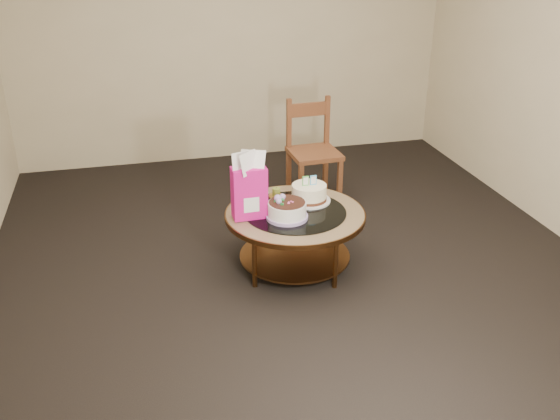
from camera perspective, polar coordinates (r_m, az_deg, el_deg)
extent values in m
plane|color=black|center=(4.71, 1.34, -5.18)|extent=(5.00, 5.00, 0.00)
cube|color=beige|center=(6.60, -4.46, 15.69)|extent=(4.50, 0.02, 2.60)
cube|color=beige|center=(2.09, 20.14, -7.78)|extent=(4.50, 0.02, 2.60)
cylinder|color=brown|center=(4.87, 4.68, -1.38)|extent=(0.04, 0.04, 0.42)
cylinder|color=brown|center=(4.87, -1.98, -1.33)|extent=(0.04, 0.04, 0.42)
cylinder|color=brown|center=(4.37, -2.35, -4.64)|extent=(0.04, 0.04, 0.42)
cylinder|color=brown|center=(4.38, 5.09, -4.69)|extent=(0.04, 0.04, 0.42)
cylinder|color=brown|center=(4.66, 1.35, -4.12)|extent=(0.82, 0.82, 0.02)
cylinder|color=brown|center=(4.51, 1.39, -0.44)|extent=(1.02, 1.02, 0.04)
cylinder|color=olive|center=(4.51, 1.39, -0.28)|extent=(1.00, 1.00, 0.01)
cylinder|color=black|center=(4.50, 1.39, -0.19)|extent=(0.74, 0.74, 0.01)
cylinder|color=#A287BF|center=(4.40, 0.65, -0.61)|extent=(0.30, 0.30, 0.02)
cylinder|color=silver|center=(4.38, 0.65, -0.03)|extent=(0.27, 0.27, 0.12)
cylinder|color=black|center=(4.35, 0.66, 0.72)|extent=(0.25, 0.25, 0.01)
sphere|color=#A287BF|center=(4.36, -0.21, 1.08)|extent=(0.05, 0.05, 0.05)
sphere|color=#A287BF|center=(4.39, 0.22, 1.22)|extent=(0.05, 0.05, 0.05)
sphere|color=#A287BF|center=(4.32, -0.11, 0.80)|extent=(0.04, 0.04, 0.04)
cone|color=#1F7733|center=(4.36, 0.31, 0.88)|extent=(0.04, 0.04, 0.03)
cone|color=#1F7733|center=(4.34, -0.48, 0.77)|extent=(0.04, 0.04, 0.03)
cone|color=#1F7733|center=(4.41, 0.35, 1.18)|extent=(0.04, 0.03, 0.03)
cone|color=#1F7733|center=(4.31, 0.26, 0.57)|extent=(0.04, 0.04, 0.03)
cylinder|color=white|center=(4.67, 2.66, 0.89)|extent=(0.32, 0.32, 0.01)
cylinder|color=#462214|center=(4.66, 2.67, 1.08)|extent=(0.26, 0.26, 0.02)
cylinder|color=beige|center=(4.64, 2.68, 1.75)|extent=(0.26, 0.26, 0.10)
cube|color=green|center=(4.59, 2.35, 2.68)|extent=(0.05, 0.01, 0.07)
cube|color=silver|center=(4.59, 2.35, 2.68)|extent=(0.04, 0.01, 0.06)
cube|color=#419FDF|center=(4.61, 3.06, 2.75)|extent=(0.05, 0.01, 0.07)
cube|color=silver|center=(4.61, 3.06, 2.75)|extent=(0.04, 0.01, 0.06)
cube|color=#E2158A|center=(4.35, -2.83, 1.59)|extent=(0.24, 0.14, 0.37)
cube|color=white|center=(4.38, -2.81, 0.81)|extent=(0.11, 0.14, 0.11)
cube|color=#DDCF5B|center=(4.72, -0.34, 1.16)|extent=(0.11, 0.11, 0.01)
cylinder|color=#C48D3D|center=(4.71, -0.34, 1.27)|extent=(0.12, 0.12, 0.01)
cylinder|color=olive|center=(4.70, -0.34, 1.66)|extent=(0.06, 0.06, 0.06)
cylinder|color=black|center=(4.68, -0.34, 2.05)|extent=(0.00, 0.00, 0.01)
cube|color=brown|center=(5.64, 3.15, 5.19)|extent=(0.45, 0.45, 0.04)
cube|color=brown|center=(5.50, 1.93, 2.14)|extent=(0.04, 0.04, 0.46)
cube|color=brown|center=(5.62, 5.48, 2.55)|extent=(0.04, 0.04, 0.46)
cube|color=brown|center=(5.83, 0.79, 3.49)|extent=(0.04, 0.04, 0.46)
cube|color=brown|center=(5.94, 4.18, 3.86)|extent=(0.04, 0.04, 0.46)
cube|color=brown|center=(5.67, 0.82, 7.84)|extent=(0.04, 0.04, 0.47)
cube|color=brown|center=(5.79, 4.32, 8.13)|extent=(0.04, 0.04, 0.47)
cube|color=brown|center=(5.69, 2.61, 9.17)|extent=(0.37, 0.05, 0.12)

